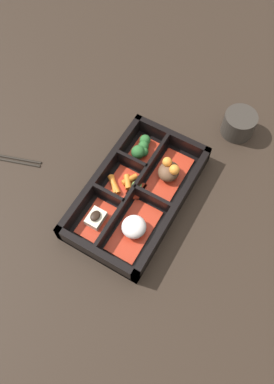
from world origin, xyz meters
The scene contains 10 objects.
ground_plane centered at (0.00, 0.00, 0.00)m, with size 3.00×3.00×0.00m, color black.
bento_base centered at (0.00, 0.00, 0.01)m, with size 0.34×0.19×0.01m.
bento_rim centered at (0.00, 0.00, 0.02)m, with size 0.34×0.19×0.05m.
bowl_stew centered at (-0.08, 0.04, 0.03)m, with size 0.13×0.07×0.05m.
bowl_rice centered at (0.08, 0.04, 0.03)m, with size 0.13×0.07×0.04m.
bowl_greens centered at (-0.10, -0.05, 0.03)m, with size 0.08×0.05×0.04m.
bowl_carrots centered at (-0.01, -0.04, 0.02)m, with size 0.08×0.06×0.02m.
bowl_tofu centered at (0.10, -0.04, 0.02)m, with size 0.09×0.05×0.03m.
bowl_pickles centered at (-0.01, -0.01, 0.01)m, with size 0.04×0.03×0.01m.
tea_cup centered at (-0.28, 0.12, 0.03)m, with size 0.08×0.08×0.06m.
Camera 1 is at (0.32, 0.19, 0.75)m, focal length 35.00 mm.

